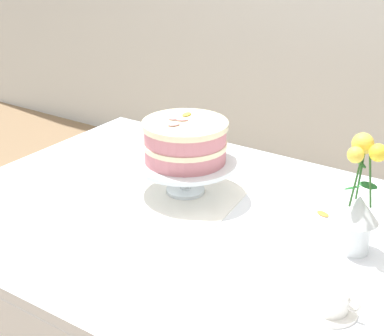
% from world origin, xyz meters
% --- Properties ---
extents(dining_table, '(1.40, 1.00, 0.74)m').
position_xyz_m(dining_table, '(0.00, -0.02, 0.65)').
color(dining_table, white).
rests_on(dining_table, ground).
extents(linen_napkin, '(0.36, 0.36, 0.00)m').
position_xyz_m(linen_napkin, '(-0.12, 0.10, 0.74)').
color(linen_napkin, white).
rests_on(linen_napkin, dining_table).
extents(cake_stand, '(0.29, 0.29, 0.10)m').
position_xyz_m(cake_stand, '(-0.12, 0.10, 0.82)').
color(cake_stand, silver).
rests_on(cake_stand, linen_napkin).
extents(layer_cake, '(0.24, 0.24, 0.12)m').
position_xyz_m(layer_cake, '(-0.12, 0.10, 0.90)').
color(layer_cake, '#CC7A84').
rests_on(layer_cake, cake_stand).
extents(flower_vase, '(0.10, 0.10, 0.29)m').
position_xyz_m(flower_vase, '(0.39, 0.07, 0.86)').
color(flower_vase, silver).
rests_on(flower_vase, dining_table).
extents(teacup, '(0.12, 0.11, 0.06)m').
position_xyz_m(teacup, '(0.43, -0.18, 0.76)').
color(teacup, white).
rests_on(teacup, dining_table).
extents(loose_petal_0, '(0.04, 0.04, 0.01)m').
position_xyz_m(loose_petal_0, '(0.26, 0.20, 0.74)').
color(loose_petal_0, orange).
rests_on(loose_petal_0, dining_table).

